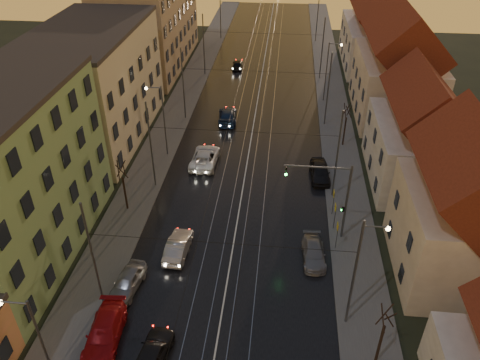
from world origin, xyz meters
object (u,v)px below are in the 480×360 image
(street_lamp_2, at_px, (161,114))
(driving_car_2, at_px, (205,157))
(street_lamp_3, at_px, (329,66))
(parked_right_1, at_px, (314,253))
(parked_left_3, at_px, (127,282))
(driving_car_1, at_px, (178,246))
(driving_car_3, at_px, (227,116))
(parked_left_2, at_px, (105,332))
(street_lamp_0, at_px, (36,340))
(driving_car_4, at_px, (238,65))
(parked_right_2, at_px, (320,172))
(traffic_light_mast, at_px, (335,193))
(street_lamp_1, at_px, (361,261))
(driving_car_0, at_px, (152,355))

(street_lamp_2, bearing_deg, driving_car_2, -15.97)
(street_lamp_3, relative_size, parked_right_1, 1.87)
(street_lamp_3, distance_m, parked_left_3, 39.26)
(driving_car_1, xyz_separation_m, driving_car_3, (1.05, 24.05, 0.04))
(parked_left_2, height_order, parked_right_1, parked_left_2)
(street_lamp_0, height_order, parked_left_3, street_lamp_0)
(driving_car_4, distance_m, parked_right_2, 32.10)
(driving_car_2, relative_size, parked_left_3, 1.32)
(street_lamp_2, relative_size, parked_left_2, 1.55)
(traffic_light_mast, height_order, driving_car_4, traffic_light_mast)
(street_lamp_0, distance_m, parked_left_2, 5.98)
(parked_left_2, xyz_separation_m, parked_right_1, (13.91, 9.21, -0.13))
(street_lamp_3, bearing_deg, driving_car_2, -127.96)
(street_lamp_3, bearing_deg, driving_car_4, 139.73)
(street_lamp_0, xyz_separation_m, street_lamp_3, (18.21, 44.00, 0.00))
(street_lamp_2, bearing_deg, street_lamp_1, -47.68)
(street_lamp_0, relative_size, parked_right_2, 1.74)
(driving_car_1, height_order, parked_right_2, parked_right_2)
(traffic_light_mast, bearing_deg, driving_car_4, 106.98)
(street_lamp_1, distance_m, traffic_light_mast, 8.08)
(traffic_light_mast, xyz_separation_m, driving_car_1, (-12.31, -3.28, -3.86))
(driving_car_3, relative_size, parked_left_3, 1.26)
(parked_left_3, bearing_deg, parked_right_1, 26.18)
(street_lamp_1, bearing_deg, parked_right_1, 116.26)
(street_lamp_1, xyz_separation_m, street_lamp_2, (-18.21, 20.00, 0.00))
(street_lamp_1, height_order, driving_car_0, street_lamp_1)
(street_lamp_2, relative_size, driving_car_4, 2.05)
(street_lamp_3, relative_size, parked_left_3, 1.90)
(street_lamp_2, height_order, street_lamp_3, same)
(street_lamp_2, height_order, parked_right_2, street_lamp_2)
(driving_car_3, xyz_separation_m, driving_car_4, (-0.65, 18.27, -0.11))
(driving_car_4, height_order, parked_right_1, driving_car_4)
(street_lamp_0, relative_size, driving_car_3, 1.50)
(traffic_light_mast, relative_size, parked_left_3, 1.71)
(driving_car_1, xyz_separation_m, parked_left_2, (-3.03, -8.76, 0.01))
(driving_car_0, distance_m, driving_car_2, 24.06)
(driving_car_1, distance_m, parked_left_2, 9.27)
(traffic_light_mast, relative_size, driving_car_0, 1.61)
(driving_car_3, bearing_deg, traffic_light_mast, 113.38)
(street_lamp_0, bearing_deg, street_lamp_2, 90.00)
(street_lamp_3, xyz_separation_m, parked_left_2, (-16.46, -40.05, -4.13))
(street_lamp_1, xyz_separation_m, parked_right_2, (-1.59, 17.05, -4.10))
(driving_car_1, bearing_deg, street_lamp_2, -70.37)
(street_lamp_1, xyz_separation_m, driving_car_2, (-13.53, 18.66, -4.11))
(street_lamp_2, height_order, parked_right_1, street_lamp_2)
(street_lamp_2, relative_size, driving_car_3, 1.50)
(driving_car_4, bearing_deg, driving_car_0, 87.37)
(parked_left_2, bearing_deg, driving_car_3, 79.15)
(street_lamp_0, xyz_separation_m, parked_left_2, (1.75, 3.95, -4.13))
(street_lamp_0, xyz_separation_m, street_lamp_2, (0.00, 28.00, 0.00))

